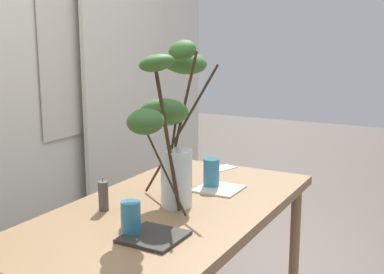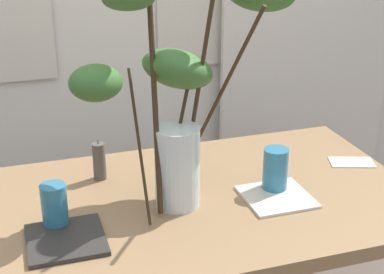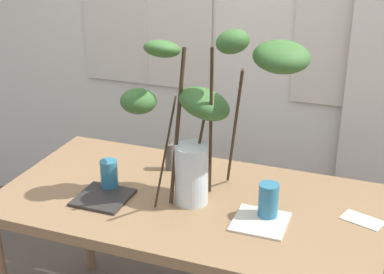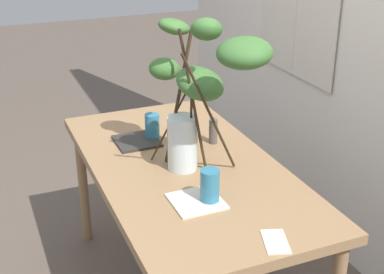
{
  "view_description": "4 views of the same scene",
  "coord_description": "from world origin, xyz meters",
  "px_view_note": "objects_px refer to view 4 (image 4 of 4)",
  "views": [
    {
      "loc": [
        -1.76,
        -1.08,
        1.49
      ],
      "look_at": [
        0.08,
        -0.07,
        1.07
      ],
      "focal_mm": 46.59,
      "sensor_mm": 36.0,
      "label": 1
    },
    {
      "loc": [
        -0.41,
        -1.52,
        1.64
      ],
      "look_at": [
        0.05,
        -0.07,
        1.01
      ],
      "focal_mm": 54.21,
      "sensor_mm": 36.0,
      "label": 2
    },
    {
      "loc": [
        0.71,
        -1.86,
        1.9
      ],
      "look_at": [
        0.03,
        -0.04,
        1.07
      ],
      "focal_mm": 51.3,
      "sensor_mm": 36.0,
      "label": 3
    },
    {
      "loc": [
        2.09,
        -0.84,
        1.92
      ],
      "look_at": [
        0.09,
        -0.01,
        0.95
      ],
      "focal_mm": 51.02,
      "sensor_mm": 36.0,
      "label": 4
    }
  ],
  "objects_px": {
    "dining_table": "(185,179)",
    "vase_with_branches": "(199,87)",
    "drinking_glass_blue_left": "(152,127)",
    "plate_square_left": "(137,141)",
    "drinking_glass_blue_right": "(210,186)",
    "pillar_candle": "(213,131)",
    "plate_square_right": "(197,201)"
  },
  "relations": [
    {
      "from": "plate_square_right",
      "to": "drinking_glass_blue_left",
      "type": "bearing_deg",
      "value": 176.48
    },
    {
      "from": "plate_square_right",
      "to": "dining_table",
      "type": "bearing_deg",
      "value": 165.61
    },
    {
      "from": "pillar_candle",
      "to": "drinking_glass_blue_right",
      "type": "bearing_deg",
      "value": -26.16
    },
    {
      "from": "plate_square_left",
      "to": "pillar_candle",
      "type": "bearing_deg",
      "value": 66.4
    },
    {
      "from": "dining_table",
      "to": "plate_square_left",
      "type": "distance_m",
      "value": 0.36
    },
    {
      "from": "vase_with_branches",
      "to": "plate_square_left",
      "type": "xyz_separation_m",
      "value": [
        -0.41,
        -0.16,
        -0.39
      ]
    },
    {
      "from": "drinking_glass_blue_left",
      "to": "plate_square_right",
      "type": "xyz_separation_m",
      "value": [
        0.67,
        -0.04,
        -0.06
      ]
    },
    {
      "from": "drinking_glass_blue_right",
      "to": "plate_square_left",
      "type": "distance_m",
      "value": 0.68
    },
    {
      "from": "dining_table",
      "to": "vase_with_branches",
      "type": "distance_m",
      "value": 0.48
    },
    {
      "from": "drinking_glass_blue_left",
      "to": "dining_table",
      "type": "bearing_deg",
      "value": 7.08
    },
    {
      "from": "drinking_glass_blue_right",
      "to": "pillar_candle",
      "type": "height_order",
      "value": "drinking_glass_blue_right"
    },
    {
      "from": "drinking_glass_blue_left",
      "to": "plate_square_left",
      "type": "height_order",
      "value": "drinking_glass_blue_left"
    },
    {
      "from": "drinking_glass_blue_right",
      "to": "plate_square_left",
      "type": "xyz_separation_m",
      "value": [
        -0.67,
        -0.1,
        -0.06
      ]
    },
    {
      "from": "drinking_glass_blue_left",
      "to": "plate_square_left",
      "type": "xyz_separation_m",
      "value": [
        0.02,
        -0.09,
        -0.06
      ]
    },
    {
      "from": "vase_with_branches",
      "to": "pillar_candle",
      "type": "relative_size",
      "value": 5.41
    },
    {
      "from": "drinking_glass_blue_left",
      "to": "plate_square_right",
      "type": "height_order",
      "value": "drinking_glass_blue_left"
    },
    {
      "from": "plate_square_left",
      "to": "plate_square_right",
      "type": "relative_size",
      "value": 1.03
    },
    {
      "from": "drinking_glass_blue_right",
      "to": "plate_square_right",
      "type": "bearing_deg",
      "value": -107.4
    },
    {
      "from": "vase_with_branches",
      "to": "plate_square_left",
      "type": "bearing_deg",
      "value": -158.41
    },
    {
      "from": "vase_with_branches",
      "to": "drinking_glass_blue_right",
      "type": "relative_size",
      "value": 5.23
    },
    {
      "from": "vase_with_branches",
      "to": "plate_square_left",
      "type": "relative_size",
      "value": 3.57
    },
    {
      "from": "dining_table",
      "to": "drinking_glass_blue_right",
      "type": "bearing_deg",
      "value": -5.48
    },
    {
      "from": "dining_table",
      "to": "drinking_glass_blue_left",
      "type": "relative_size",
      "value": 11.89
    },
    {
      "from": "vase_with_branches",
      "to": "drinking_glass_blue_left",
      "type": "distance_m",
      "value": 0.55
    },
    {
      "from": "drinking_glass_blue_right",
      "to": "plate_square_right",
      "type": "xyz_separation_m",
      "value": [
        -0.02,
        -0.05,
        -0.07
      ]
    },
    {
      "from": "pillar_candle",
      "to": "plate_square_right",
      "type": "bearing_deg",
      "value": -31.33
    },
    {
      "from": "dining_table",
      "to": "vase_with_branches",
      "type": "relative_size",
      "value": 2.09
    },
    {
      "from": "drinking_glass_blue_left",
      "to": "plate_square_right",
      "type": "relative_size",
      "value": 0.65
    },
    {
      "from": "drinking_glass_blue_right",
      "to": "drinking_glass_blue_left",
      "type": "bearing_deg",
      "value": -179.19
    },
    {
      "from": "vase_with_branches",
      "to": "drinking_glass_blue_left",
      "type": "bearing_deg",
      "value": -170.26
    },
    {
      "from": "drinking_glass_blue_left",
      "to": "plate_square_right",
      "type": "bearing_deg",
      "value": -3.52
    },
    {
      "from": "drinking_glass_blue_left",
      "to": "pillar_candle",
      "type": "height_order",
      "value": "pillar_candle"
    }
  ]
}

